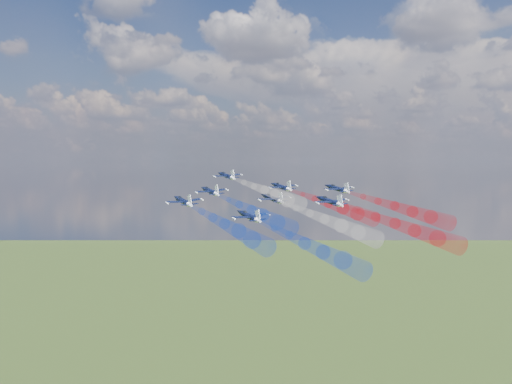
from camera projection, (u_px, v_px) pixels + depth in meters
The scene contains 16 objects.
jet_lead at pixel (227, 176), 159.80m from camera, with size 8.88×11.11×2.96m, color black, non-canonical shape.
trail_lead at pixel (264, 190), 141.30m from camera, with size 3.70×33.59×3.70m, color white, non-canonical shape.
jet_inner_left at pixel (210, 191), 142.36m from camera, with size 8.88×11.11×2.96m, color black, non-canonical shape.
trail_inner_left at pixel (251, 210), 123.86m from camera, with size 3.70×33.59×3.70m, color blue, non-canonical shape.
jet_inner_right at pixel (282, 187), 154.13m from camera, with size 8.88×11.11×2.96m, color black, non-canonical shape.
trail_inner_right at pixel (328, 203), 135.63m from camera, with size 3.70×33.59×3.70m, color red, non-canonical shape.
jet_outer_left at pixel (183, 201), 127.81m from camera, with size 8.88×11.11×2.96m, color black, non-canonical shape.
trail_outer_left at pixel (225, 224), 109.31m from camera, with size 3.70×33.59×3.70m, color blue, non-canonical shape.
jet_center_third at pixel (273, 199), 137.49m from camera, with size 8.88×11.11×2.96m, color black, non-canonical shape.
trail_center_third at pixel (325, 219), 118.99m from camera, with size 3.70×33.59×3.70m, color white, non-canonical shape.
jet_outer_right at pixel (338, 189), 148.30m from camera, with size 8.88×11.11×2.96m, color black, non-canonical shape.
trail_outer_right at pixel (394, 206), 129.80m from camera, with size 3.70×33.59×3.70m, color red, non-canonical shape.
jet_rear_left at pixel (249, 216), 121.25m from camera, with size 8.88×11.11×2.96m, color black, non-canonical shape.
trail_rear_left at pixel (305, 243), 102.75m from camera, with size 3.70×33.59×3.70m, color blue, non-canonical shape.
jet_rear_right at pixel (330, 201), 130.72m from camera, with size 8.88×11.11×2.96m, color black, non-canonical shape.
trail_rear_right at pixel (394, 223), 112.22m from camera, with size 3.70×33.59×3.70m, color red, non-canonical shape.
Camera 1 is at (96.77, -119.80, 141.99)m, focal length 39.15 mm.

